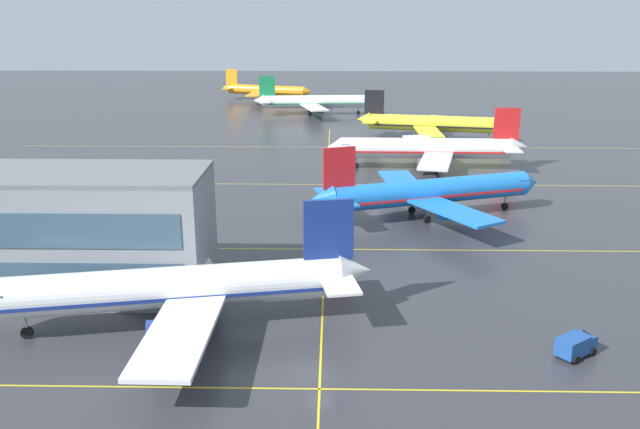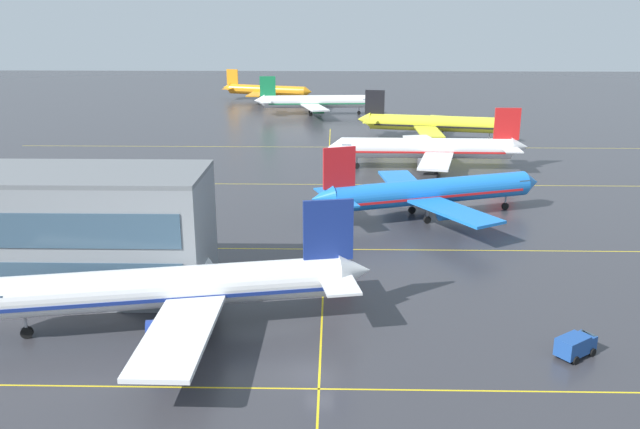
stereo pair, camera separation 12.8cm
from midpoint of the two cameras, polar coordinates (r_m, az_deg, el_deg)
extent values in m
plane|color=#333338|center=(61.22, -0.07, -13.52)|extent=(600.00, 600.00, 0.00)
cylinder|color=white|center=(69.53, -12.60, -6.00)|extent=(34.55, 10.66, 4.09)
cone|color=white|center=(70.82, 2.89, -4.77)|extent=(4.13, 4.47, 3.88)
cube|color=navy|center=(68.69, 0.67, -1.34)|extent=(5.14, 1.38, 6.45)
cube|color=white|center=(73.33, 0.61, -3.97)|extent=(4.46, 6.15, 0.26)
cube|color=white|center=(67.46, 1.62, -5.90)|extent=(4.46, 6.15, 0.26)
cube|color=white|center=(78.20, -11.54, -3.80)|extent=(11.48, 17.03, 0.43)
cube|color=white|center=(61.43, -11.86, -9.81)|extent=(5.83, 16.21, 0.43)
cylinder|color=navy|center=(75.48, -12.51, -5.79)|extent=(4.02, 2.92, 2.26)
cylinder|color=navy|center=(65.30, -12.86, -9.56)|extent=(4.02, 2.92, 2.26)
cube|color=navy|center=(69.72, -12.57, -6.38)|extent=(31.86, 10.16, 0.39)
cylinder|color=#99999E|center=(72.74, -23.63, -8.29)|extent=(0.30, 0.30, 1.77)
cylinder|color=black|center=(73.22, -23.52, -9.13)|extent=(1.25, 0.70, 1.18)
cylinder|color=#99999E|center=(73.04, -10.69, -6.97)|extent=(0.30, 0.30, 1.77)
cylinder|color=black|center=(73.52, -10.64, -7.81)|extent=(1.25, 0.70, 1.18)
cylinder|color=#99999E|center=(67.96, -10.71, -8.87)|extent=(0.30, 0.30, 1.77)
cylinder|color=black|center=(68.48, -10.66, -9.76)|extent=(1.25, 0.70, 1.18)
cylinder|color=blue|center=(105.17, 9.41, 1.96)|extent=(31.95, 14.43, 3.86)
cone|color=blue|center=(114.21, 17.28, 2.61)|extent=(3.75, 4.45, 3.78)
cone|color=blue|center=(98.26, 0.12, 1.37)|extent=(4.28, 4.54, 3.67)
cube|color=red|center=(98.01, 1.59, 3.96)|extent=(4.72, 1.96, 6.10)
cube|color=blue|center=(96.17, 1.90, 1.01)|extent=(4.82, 6.06, 0.24)
cube|color=blue|center=(101.70, 0.72, 1.91)|extent=(4.82, 6.06, 0.24)
cube|color=blue|center=(97.58, 11.18, 0.30)|extent=(12.45, 15.76, 0.41)
cube|color=blue|center=(112.36, 6.92, 2.72)|extent=(7.20, 15.79, 0.41)
cylinder|color=blue|center=(101.33, 10.83, 0.17)|extent=(3.97, 3.16, 2.13)
cylinder|color=blue|center=(110.29, 8.20, 1.68)|extent=(3.97, 3.16, 2.13)
cube|color=#385166|center=(112.76, 16.33, 2.81)|extent=(2.90, 3.96, 0.71)
cube|color=red|center=(105.29, 9.40, 1.70)|extent=(29.51, 13.60, 0.37)
cylinder|color=#99999E|center=(112.40, 15.34, 1.24)|extent=(0.28, 0.28, 1.68)
cylinder|color=black|center=(112.70, 15.30, 0.69)|extent=(1.21, 0.80, 1.12)
cylinder|color=#99999E|center=(102.69, 9.01, 0.16)|extent=(0.28, 0.28, 1.68)
cylinder|color=black|center=(103.01, 8.98, -0.43)|extent=(1.21, 0.80, 1.12)
cylinder|color=#99999E|center=(107.21, 7.74, 0.94)|extent=(0.28, 0.28, 1.68)
cylinder|color=black|center=(107.52, 7.71, 0.37)|extent=(1.21, 0.80, 1.12)
cylinder|color=white|center=(137.10, 8.84, 5.57)|extent=(33.71, 4.59, 4.00)
cone|color=white|center=(136.19, 1.18, 5.69)|extent=(2.80, 3.96, 3.92)
cone|color=white|center=(140.37, 16.40, 5.52)|extent=(3.43, 3.85, 3.80)
cube|color=red|center=(138.94, 15.46, 7.38)|extent=(5.05, 0.47, 6.31)
cube|color=white|center=(142.86, 15.24, 5.80)|extent=(3.46, 5.53, 0.25)
cube|color=white|center=(136.84, 15.81, 5.28)|extent=(3.46, 5.53, 0.25)
cube|color=white|center=(146.05, 8.85, 6.01)|extent=(8.38, 16.53, 0.42)
cube|color=white|center=(128.68, 9.73, 4.49)|extent=(8.88, 16.60, 0.42)
cylinder|color=#4C4C51|center=(142.79, 8.48, 5.22)|extent=(3.61, 2.27, 2.21)
cylinder|color=#4C4C51|center=(132.17, 8.97, 4.25)|extent=(3.61, 2.27, 2.21)
cube|color=#385166|center=(136.06, 2.20, 5.92)|extent=(1.96, 3.71, 0.74)
cube|color=red|center=(137.19, 8.83, 5.36)|extent=(31.02, 4.58, 0.38)
cylinder|color=#99999E|center=(136.72, 3.07, 4.61)|extent=(0.29, 0.29, 1.73)
cylinder|color=black|center=(136.97, 3.06, 4.14)|extent=(1.16, 0.49, 1.16)
cylinder|color=#99999E|center=(140.53, 9.52, 4.74)|extent=(0.29, 0.29, 1.73)
cylinder|color=black|center=(140.78, 9.50, 4.28)|extent=(1.16, 0.49, 1.16)
cylinder|color=#99999E|center=(135.24, 9.80, 4.25)|extent=(0.29, 0.29, 1.73)
cylinder|color=black|center=(135.49, 9.78, 3.77)|extent=(1.16, 0.49, 1.16)
cylinder|color=yellow|center=(168.61, 9.64, 7.59)|extent=(32.14, 9.89, 3.80)
cone|color=yellow|center=(168.73, 15.56, 7.21)|extent=(3.27, 4.16, 3.73)
cone|color=yellow|center=(170.25, 3.67, 8.02)|extent=(3.84, 4.16, 3.61)
cube|color=black|center=(169.26, 4.58, 9.42)|extent=(4.78, 1.28, 6.00)
cube|color=yellow|center=(167.01, 4.23, 7.83)|extent=(4.14, 5.72, 0.24)
cube|color=yellow|center=(172.88, 4.52, 8.14)|extent=(4.14, 5.72, 0.24)
cube|color=yellow|center=(160.39, 9.11, 6.92)|extent=(5.44, 15.08, 0.40)
cube|color=yellow|center=(177.14, 9.45, 7.85)|extent=(10.67, 15.84, 0.40)
cylinder|color=black|center=(163.80, 9.58, 6.64)|extent=(3.74, 2.72, 2.10)
cylinder|color=black|center=(174.04, 9.77, 7.24)|extent=(3.74, 2.72, 2.10)
cube|color=#385166|center=(168.52, 14.79, 7.45)|extent=(2.44, 3.78, 0.70)
cube|color=black|center=(168.69, 9.63, 7.43)|extent=(29.64, 9.44, 0.36)
cylinder|color=#99999E|center=(168.94, 14.03, 6.50)|extent=(0.28, 0.28, 1.65)
cylinder|color=black|center=(169.14, 14.01, 6.13)|extent=(1.17, 0.65, 1.10)
cylinder|color=#99999E|center=(166.57, 8.86, 6.65)|extent=(0.28, 0.28, 1.65)
cylinder|color=black|center=(166.77, 8.84, 6.28)|extent=(1.17, 0.65, 1.10)
cylinder|color=#99999E|center=(171.68, 8.98, 6.96)|extent=(0.28, 0.28, 1.65)
cylinder|color=black|center=(171.87, 8.96, 6.60)|extent=(1.17, 0.65, 1.10)
cylinder|color=white|center=(206.54, -0.33, 9.51)|extent=(31.66, 5.84, 3.74)
cone|color=white|center=(207.93, 4.43, 9.51)|extent=(2.80, 3.83, 3.66)
cone|color=white|center=(206.51, -5.20, 9.55)|extent=(3.38, 3.75, 3.55)
cube|color=#197F47|center=(205.91, -4.51, 10.73)|extent=(4.73, 0.67, 5.90)
cube|color=white|center=(203.51, -4.65, 9.46)|extent=(3.48, 5.31, 0.24)
cube|color=white|center=(209.36, -4.59, 9.67)|extent=(3.48, 5.31, 0.24)
cube|color=white|center=(198.30, -0.51, 9.03)|extent=(8.95, 15.59, 0.39)
cube|color=white|center=(214.86, -0.69, 9.65)|extent=(7.15, 15.33, 0.39)
cylinder|color=#2D9956|center=(201.74, -0.21, 8.80)|extent=(3.48, 2.29, 2.07)
cylinder|color=#2D9956|center=(211.86, -0.33, 9.19)|extent=(3.48, 2.29, 2.07)
cube|color=#385166|center=(207.59, 3.80, 9.67)|extent=(2.00, 3.55, 0.69)
cube|color=#197F47|center=(206.60, -0.33, 9.38)|extent=(29.15, 5.71, 0.35)
cylinder|color=#99999E|center=(207.78, 3.24, 8.86)|extent=(0.28, 0.28, 1.62)
cylinder|color=black|center=(207.94, 3.24, 8.57)|extent=(1.11, 0.51, 1.08)
cylinder|color=#99999E|center=(204.27, -0.85, 8.74)|extent=(0.28, 0.28, 1.62)
cylinder|color=black|center=(204.43, -0.85, 8.44)|extent=(1.11, 0.51, 1.08)
cylinder|color=#99999E|center=(209.33, -0.90, 8.95)|extent=(0.28, 0.28, 1.62)
cylinder|color=black|center=(209.48, -0.90, 8.65)|extent=(1.11, 0.51, 1.08)
cylinder|color=orange|center=(240.11, -4.55, 10.42)|extent=(27.93, 11.50, 3.35)
cone|color=orange|center=(234.67, -1.06, 10.32)|extent=(3.15, 3.81, 3.28)
cone|color=orange|center=(246.46, -7.93, 10.57)|extent=(3.63, 3.87, 3.18)
cube|color=orange|center=(245.07, -7.48, 11.44)|extent=(4.13, 1.55, 5.29)
cube|color=orange|center=(243.29, -7.81, 10.49)|extent=(4.04, 5.21, 0.21)
cube|color=orange|center=(248.02, -7.27, 10.63)|extent=(4.04, 5.21, 0.21)
cube|color=orange|center=(233.69, -5.46, 10.08)|extent=(5.74, 13.57, 0.35)
cube|color=orange|center=(247.38, -4.06, 10.50)|extent=(10.43, 13.77, 0.35)
cylinder|color=#333338|center=(236.06, -4.93, 9.89)|extent=(3.41, 2.65, 1.85)
cylinder|color=#333338|center=(244.44, -4.08, 10.15)|extent=(3.41, 2.65, 1.85)
cube|color=#385166|center=(235.28, -1.53, 10.45)|extent=(2.42, 3.41, 0.62)
cube|color=orange|center=(240.16, -4.54, 10.32)|extent=(25.78, 10.87, 0.32)
cylinder|color=#99999E|center=(236.20, -1.93, 9.83)|extent=(0.25, 0.25, 1.45)
cylinder|color=black|center=(236.32, -1.93, 9.59)|extent=(1.04, 0.66, 0.97)
cylinder|color=#99999E|center=(238.96, -5.14, 9.85)|extent=(0.25, 0.25, 1.45)
cylinder|color=black|center=(239.09, -5.14, 9.62)|extent=(1.04, 0.66, 0.97)
cylinder|color=#99999E|center=(243.14, -4.71, 9.99)|extent=(0.25, 0.25, 1.45)
cylinder|color=black|center=(243.26, -4.71, 9.76)|extent=(1.04, 0.66, 0.97)
cube|color=yellow|center=(59.50, -0.11, -14.50)|extent=(144.86, 0.20, 0.01)
cube|color=yellow|center=(91.05, 0.38, -2.94)|extent=(144.86, 0.20, 0.01)
cube|color=yellow|center=(124.38, 0.61, 2.56)|extent=(144.86, 0.20, 0.01)
cube|color=yellow|center=(158.37, 0.74, 5.71)|extent=(144.86, 0.20, 0.01)
cube|color=yellow|center=(107.60, 0.51, 0.23)|extent=(0.20, 153.39, 0.01)
cube|color=#1E4793|center=(67.68, 20.49, -10.33)|extent=(3.54, 3.31, 1.70)
cube|color=#1E4793|center=(69.25, 21.41, -9.93)|extent=(2.12, 2.22, 1.40)
cube|color=#385166|center=(69.48, 21.67, -9.55)|extent=(1.24, 1.50, 0.70)
cylinder|color=black|center=(69.08, 21.98, -10.72)|extent=(0.81, 0.70, 0.80)
cylinder|color=black|center=(69.96, 20.67, -10.20)|extent=(0.81, 0.70, 0.80)
cylinder|color=black|center=(67.09, 20.74, -11.43)|extent=(0.81, 0.70, 0.80)
cylinder|color=black|center=(67.99, 19.41, -10.88)|extent=(0.81, 0.70, 0.80)
camera|label=1|loc=(0.06, -90.04, -0.01)|focal=37.93mm
camera|label=2|loc=(0.06, 89.96, 0.01)|focal=37.93mm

